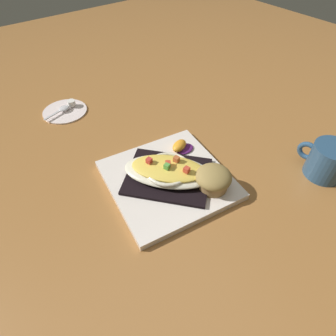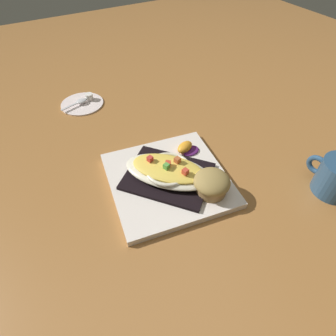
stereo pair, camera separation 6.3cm
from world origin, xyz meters
name	(u,v)px [view 2 (the right image)]	position (x,y,z in m)	size (l,w,h in m)	color
ground_plane	(168,182)	(0.00, 0.00, 0.00)	(2.60, 2.60, 0.00)	#9C6533
square_plate	(168,179)	(0.00, 0.00, 0.01)	(0.26, 0.26, 0.02)	white
folded_napkin	(168,176)	(0.00, 0.00, 0.02)	(0.19, 0.15, 0.01)	black
gratin_dish	(168,170)	(0.00, 0.00, 0.04)	(0.22, 0.21, 0.04)	beige
muffin	(212,183)	(0.08, 0.06, 0.04)	(0.08, 0.08, 0.05)	#9C7444
orange_garnish	(186,148)	(-0.06, 0.08, 0.02)	(0.05, 0.06, 0.02)	#551C63
coffee_mug	(336,179)	(0.20, 0.31, 0.04)	(0.12, 0.09, 0.08)	navy
creamer_saucer	(82,103)	(-0.42, -0.07, 0.00)	(0.13, 0.13, 0.01)	white
spoon	(80,101)	(-0.42, -0.08, 0.01)	(0.04, 0.09, 0.01)	silver
creamer_cup_0	(89,96)	(-0.43, -0.05, 0.02)	(0.02, 0.02, 0.02)	white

